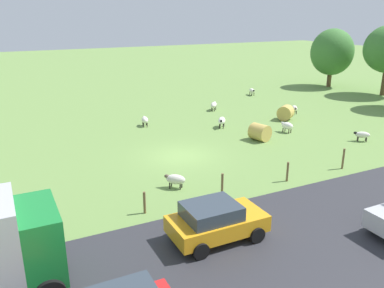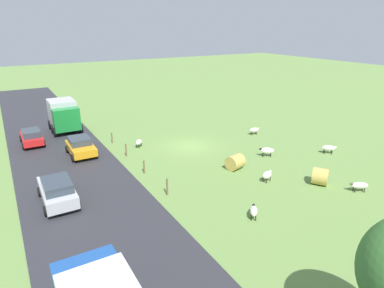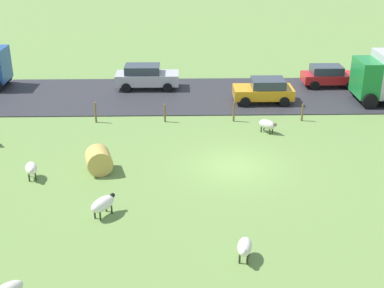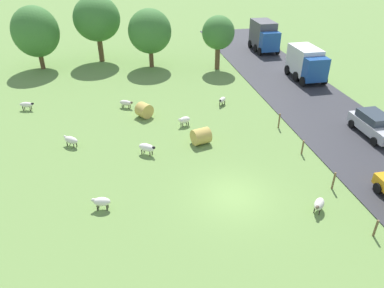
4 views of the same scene
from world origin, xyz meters
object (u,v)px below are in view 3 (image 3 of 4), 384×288
at_px(hay_bale_1, 99,160).
at_px(car_2, 264,90).
at_px(sheep_1, 31,168).
at_px(car_1, 329,76).
at_px(car_0, 146,76).
at_px(sheep_5, 267,124).
at_px(sheep_4, 103,204).
at_px(sheep_0, 245,247).

relative_size(hay_bale_1, car_2, 0.33).
bearing_deg(sheep_1, hay_bale_1, -77.24).
bearing_deg(car_1, car_0, 90.95).
xyz_separation_m(sheep_5, car_2, (5.20, -0.59, 0.38)).
xyz_separation_m(sheep_1, hay_bale_1, (0.67, -2.97, 0.07)).
relative_size(sheep_4, car_0, 0.29).
height_order(sheep_1, hay_bale_1, hay_bale_1).
xyz_separation_m(sheep_0, car_1, (20.43, -8.30, 0.32)).
xyz_separation_m(car_1, car_2, (-3.43, 5.09, 0.03)).
distance_m(sheep_1, car_0, 14.52).
distance_m(sheep_5, car_1, 10.33).
relative_size(car_1, car_2, 1.01).
bearing_deg(sheep_5, sheep_0, 167.48).
distance_m(sheep_1, car_2, 16.17).
height_order(sheep_1, sheep_4, sheep_4).
bearing_deg(car_1, car_2, 123.94).
distance_m(sheep_1, sheep_5, 12.82).
bearing_deg(car_0, car_1, -89.05).
height_order(sheep_5, car_1, car_1).
bearing_deg(car_0, sheep_5, -139.42).
relative_size(sheep_1, sheep_4, 0.85).
xyz_separation_m(sheep_0, car_0, (20.22, 4.58, 0.40)).
distance_m(car_1, car_2, 6.14).
bearing_deg(sheep_4, sheep_5, -42.03).
xyz_separation_m(sheep_1, car_1, (14.04, -17.30, 0.31)).
xyz_separation_m(sheep_4, car_0, (17.18, -0.70, 0.36)).
distance_m(sheep_4, car_0, 17.20).
relative_size(sheep_5, car_2, 0.29).
xyz_separation_m(sheep_1, sheep_5, (5.41, -11.62, -0.03)).
distance_m(sheep_4, car_1, 22.07).
xyz_separation_m(sheep_4, hay_bale_1, (4.03, 0.74, 0.04)).
xyz_separation_m(sheep_5, hay_bale_1, (-4.74, 8.64, 0.10)).
relative_size(sheep_5, car_1, 0.28).
distance_m(sheep_5, car_2, 5.24).
height_order(sheep_0, car_0, car_0).
bearing_deg(car_1, sheep_0, 157.89).
height_order(sheep_1, car_2, car_2).
xyz_separation_m(hay_bale_1, car_1, (13.36, -14.32, 0.24)).
xyz_separation_m(car_0, car_1, (0.21, -12.88, -0.08)).
bearing_deg(sheep_1, sheep_0, -125.42).
bearing_deg(sheep_0, sheep_5, -12.52).
bearing_deg(sheep_5, sheep_1, 114.98).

